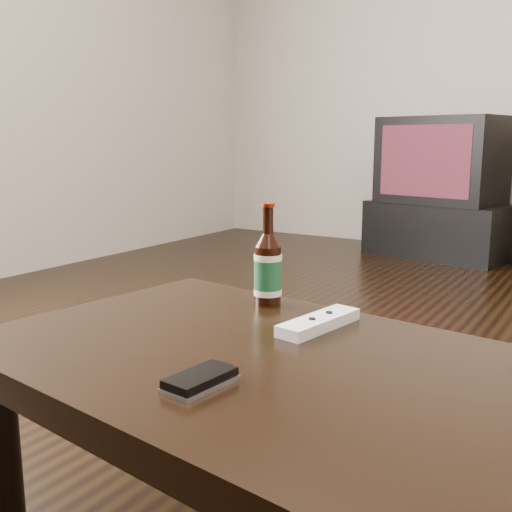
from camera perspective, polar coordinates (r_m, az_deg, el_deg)
The scene contains 7 objects.
floor at distance 1.59m, azimuth 12.60°, elevation -17.99°, with size 5.00×6.00×0.01m, color black.
tv_stand at distance 4.13m, azimuth 16.92°, elevation 2.40°, with size 0.89×0.45×0.36m, color black.
tv at distance 4.09m, azimuth 17.27°, elevation 8.70°, with size 0.82×0.60×0.55m.
coffee_table at distance 1.00m, azimuth 2.89°, elevation -12.83°, with size 1.16×0.77×0.41m.
beer_bottle at distance 1.28m, azimuth 1.14°, elevation -1.29°, with size 0.08×0.08×0.22m.
phone at distance 0.88m, azimuth -5.34°, elevation -11.70°, with size 0.07×0.12×0.02m.
remote at distance 1.14m, azimuth 6.01°, elevation -6.31°, with size 0.09×0.20×0.02m.
Camera 1 is at (0.44, -1.32, 0.75)m, focal length 42.00 mm.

